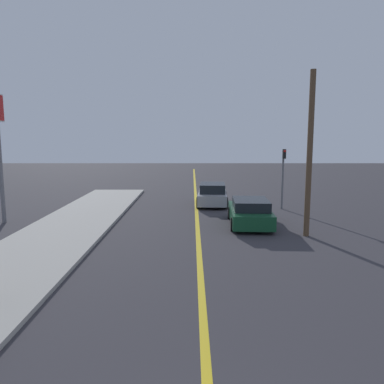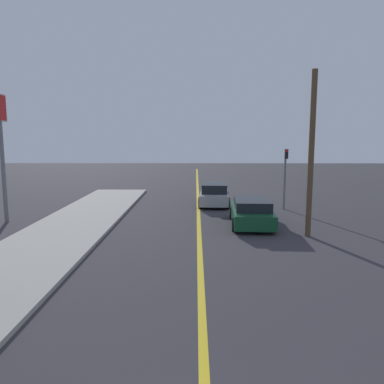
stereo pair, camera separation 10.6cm
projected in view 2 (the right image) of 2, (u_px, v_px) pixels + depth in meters
The scene contains 7 objects.
road_center_line at pixel (198, 212), 21.30m from camera, with size 0.20×60.00×0.01m.
sidewalk_left at pixel (64, 232), 16.63m from camera, with size 3.86×26.47×0.14m.
car_near_right_lane at pixel (252, 212), 18.14m from camera, with size 2.15×4.33×1.29m.
car_ahead_center at pixel (214, 195), 23.58m from camera, with size 2.06×4.00×1.39m.
traffic_light at pixel (285, 172), 21.93m from camera, with size 0.18×0.40×3.57m.
roadside_sign at pixel (1, 132), 18.25m from camera, with size 0.20×1.33×6.34m.
utility_pole at pixel (311, 155), 15.68m from camera, with size 0.24×0.24×6.98m.
Camera 2 is at (-0.16, -2.91, 4.21)m, focal length 35.00 mm.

